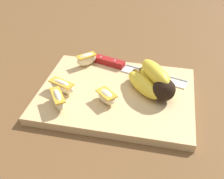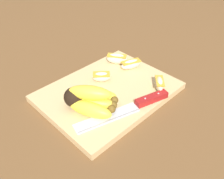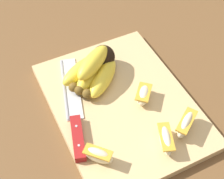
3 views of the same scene
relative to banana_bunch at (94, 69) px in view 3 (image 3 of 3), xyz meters
name	(u,v)px [view 3 (image 3 of 3)]	position (x,y,z in m)	size (l,w,h in m)	color
ground_plane	(116,109)	(-0.09, -0.01, -0.05)	(6.00, 6.00, 0.00)	brown
cutting_board	(121,104)	(-0.09, -0.02, -0.04)	(0.38, 0.29, 0.02)	tan
banana_bunch	(94,69)	(0.00, 0.00, 0.00)	(0.14, 0.15, 0.07)	black
chefs_knife	(75,119)	(-0.09, 0.09, -0.02)	(0.28, 0.10, 0.02)	silver
apple_wedge_near	(143,95)	(-0.11, -0.07, -0.01)	(0.06, 0.06, 0.03)	beige
apple_wedge_middle	(166,139)	(-0.22, -0.05, -0.01)	(0.07, 0.05, 0.03)	beige
apple_wedge_far	(98,155)	(-0.20, 0.08, -0.01)	(0.06, 0.06, 0.04)	beige
apple_wedge_extra	(186,124)	(-0.21, -0.11, -0.01)	(0.06, 0.07, 0.04)	beige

